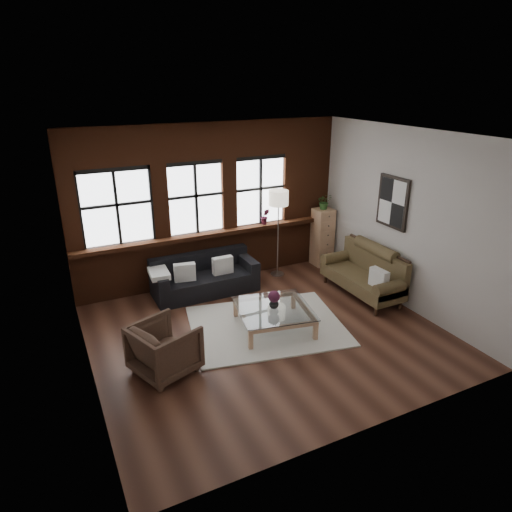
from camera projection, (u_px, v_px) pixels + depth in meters
name	position (u px, v px, depth m)	size (l,w,h in m)	color
floor	(266.00, 333.00, 7.58)	(5.50, 5.50, 0.00)	#3E2116
ceiling	(268.00, 136.00, 6.40)	(5.50, 5.50, 0.00)	white
wall_back	(210.00, 204.00, 9.08)	(5.50, 5.50, 0.00)	beige
wall_front	(374.00, 313.00, 4.90)	(5.50, 5.50, 0.00)	beige
wall_left	(78.00, 275.00, 5.86)	(5.00, 5.00, 0.00)	beige
wall_right	(404.00, 220.00, 8.11)	(5.00, 5.00, 0.00)	beige
brick_backwall	(211.00, 205.00, 9.03)	(5.50, 0.12, 3.20)	#522513
sill_ledge	(213.00, 233.00, 9.16)	(5.50, 0.30, 0.08)	#522513
window_left	(117.00, 208.00, 8.24)	(1.38, 0.10, 1.50)	black
window_mid	(196.00, 199.00, 8.86)	(1.38, 0.10, 1.50)	black
window_right	(260.00, 192.00, 9.43)	(1.38, 0.10, 1.50)	black
wall_poster	(393.00, 202.00, 8.26)	(0.05, 0.74, 0.94)	black
shag_rug	(267.00, 326.00, 7.78)	(2.53, 1.98, 0.03)	beige
dark_sofa	(205.00, 275.00, 8.88)	(2.02, 0.82, 0.73)	black
pillow_a	(185.00, 272.00, 8.55)	(0.40, 0.14, 0.34)	silver
pillow_b	(223.00, 265.00, 8.86)	(0.40, 0.14, 0.34)	silver
vintage_settee	(362.00, 272.00, 8.72)	(0.81, 1.83, 0.98)	#504024
pillow_settee	(379.00, 278.00, 8.18)	(0.14, 0.38, 0.34)	silver
armchair	(165.00, 349.00, 6.46)	(0.81, 0.83, 0.76)	#402B20
coffee_table	(274.00, 318.00, 7.66)	(1.19, 1.19, 0.40)	tan
vase	(274.00, 303.00, 7.55)	(0.16, 0.16, 0.17)	#B2B2B2
flowers	(274.00, 297.00, 7.51)	(0.20, 0.20, 0.20)	#511B34
drawer_chest	(322.00, 237.00, 10.15)	(0.40, 0.40, 1.29)	tan
potted_plant_top	(324.00, 201.00, 9.85)	(0.31, 0.27, 0.34)	#2D5923
floor_lamp	(278.00, 231.00, 9.46)	(0.40, 0.40, 1.99)	#A5A5A8
sill_plant	(265.00, 216.00, 9.53)	(0.19, 0.15, 0.34)	#511B34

